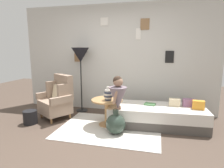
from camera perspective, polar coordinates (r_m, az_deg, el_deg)
ground_plane at (r=3.23m, az=-6.98°, el=-17.95°), size 12.00×12.00×0.00m
gallery_wall at (r=4.72m, az=1.17°, el=7.60°), size 4.80×0.12×2.60m
rug at (r=3.82m, az=-0.59°, el=-13.13°), size 1.94×1.45×0.01m
armchair at (r=4.44m, az=-16.04°, el=-4.26°), size 0.90×0.84×0.97m
daybed at (r=4.01m, az=13.20°, el=-9.28°), size 1.94×0.91×0.40m
pillow_head at (r=3.99m, az=24.57°, el=-5.76°), size 0.22×0.14×0.17m
pillow_mid at (r=4.10m, az=22.02°, el=-5.23°), size 0.22×0.14×0.16m
pillow_back at (r=4.04m, az=18.29°, el=-5.26°), size 0.22×0.13×0.15m
side_table at (r=3.84m, az=-1.50°, el=-6.74°), size 0.63×0.63×0.55m
vase_striped at (r=3.71m, az=-1.16°, el=-3.22°), size 0.17×0.17×0.27m
floor_lamp at (r=4.66m, az=-9.47°, el=8.03°), size 0.42×0.42×1.57m
person_child at (r=3.54m, az=1.80°, el=-3.75°), size 0.34×0.34×1.05m
book_on_daybed at (r=4.01m, az=11.34°, el=-5.97°), size 0.24×0.19×0.03m
demijohn_near at (r=3.54m, az=1.12°, el=-11.86°), size 0.37×0.37×0.45m
magazine_basket at (r=4.35m, az=-23.40°, el=-9.15°), size 0.28×0.28×0.28m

